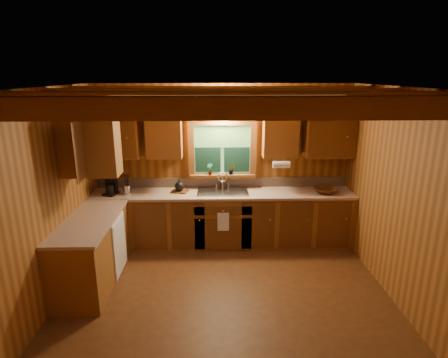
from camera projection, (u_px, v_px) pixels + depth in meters
name	position (u px, v px, depth m)	size (l,w,h in m)	color
room	(226.00, 202.00, 4.29)	(4.20, 4.20, 4.20)	#542F14
ceiling_beams	(226.00, 98.00, 3.96)	(4.20, 2.54, 0.18)	brown
base_cabinets	(192.00, 227.00, 5.75)	(4.20, 2.22, 0.86)	brown
countertop	(192.00, 200.00, 5.64)	(4.20, 2.24, 0.04)	tan
backsplash	(222.00, 182.00, 6.19)	(4.20, 0.02, 0.16)	tan
dishwasher_panel	(120.00, 245.00, 5.15)	(0.02, 0.60, 0.80)	white
upper_cabinets	(185.00, 136.00, 5.50)	(4.19, 1.77, 0.78)	brown
window	(222.00, 151.00, 6.02)	(1.12, 0.08, 1.00)	brown
window_sill	(222.00, 175.00, 6.09)	(1.06, 0.14, 0.04)	brown
wall_sconce	(222.00, 112.00, 5.73)	(0.45, 0.21, 0.17)	black
paper_towel_roll	(281.00, 165.00, 5.77)	(0.11, 0.11, 0.27)	white
dish_towel	(223.00, 222.00, 5.72)	(0.18, 0.01, 0.30)	white
sink	(223.00, 195.00, 5.95)	(0.82, 0.48, 0.43)	silver
coffee_maker	(111.00, 184.00, 5.80)	(0.18, 0.23, 0.33)	black
utensil_crock	(127.00, 189.00, 5.83)	(0.12, 0.12, 0.33)	silver
cutting_board	(180.00, 191.00, 5.94)	(0.26, 0.18, 0.02)	#5A3013
teakettle	(179.00, 186.00, 5.91)	(0.15, 0.15, 0.19)	black
wicker_basket	(325.00, 190.00, 5.88)	(0.35, 0.35, 0.09)	#48230C
potted_plant_left	(210.00, 169.00, 6.03)	(0.10, 0.07, 0.19)	#5A3013
potted_plant_right	(232.00, 169.00, 6.04)	(0.10, 0.08, 0.18)	#5A3013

